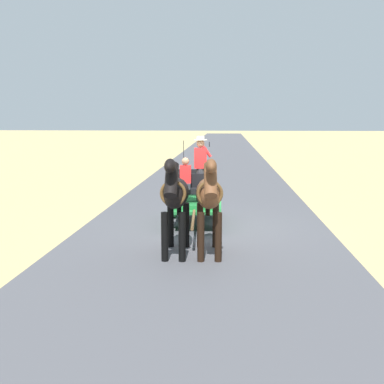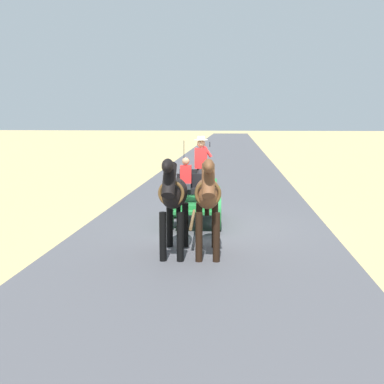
{
  "view_description": "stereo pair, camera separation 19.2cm",
  "coord_description": "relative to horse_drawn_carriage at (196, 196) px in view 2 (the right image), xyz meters",
  "views": [
    {
      "loc": [
        -0.58,
        12.29,
        2.97
      ],
      "look_at": [
        0.3,
        0.77,
        1.1
      ],
      "focal_mm": 42.53,
      "sensor_mm": 36.0,
      "label": 1
    },
    {
      "loc": [
        -0.77,
        12.27,
        2.97
      ],
      "look_at": [
        0.3,
        0.77,
        1.1
      ],
      "focal_mm": 42.53,
      "sensor_mm": 36.0,
      "label": 2
    }
  ],
  "objects": [
    {
      "name": "horse_drawn_carriage",
      "position": [
        0.0,
        0.0,
        0.0
      ],
      "size": [
        1.52,
        4.51,
        2.5
      ],
      "color": "#1E7233",
      "rests_on": "ground"
    },
    {
      "name": "road_surface",
      "position": [
        -0.29,
        0.35,
        -0.81
      ],
      "size": [
        6.77,
        160.0,
        0.01
      ],
      "primitive_type": "cube",
      "color": "#4C4C51",
      "rests_on": "ground"
    },
    {
      "name": "horse_near_side",
      "position": [
        -0.51,
        3.01,
        0.51
      ],
      "size": [
        0.67,
        2.14,
        2.21
      ],
      "color": "brown",
      "rests_on": "ground"
    },
    {
      "name": "ground_plane",
      "position": [
        -0.29,
        0.35,
        -0.82
      ],
      "size": [
        200.0,
        200.0,
        0.0
      ],
      "primitive_type": "plane",
      "color": "tan"
    },
    {
      "name": "horse_off_side",
      "position": [
        0.22,
        3.04,
        0.51
      ],
      "size": [
        0.58,
        2.13,
        2.21
      ],
      "color": "black",
      "rests_on": "ground"
    }
  ]
}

